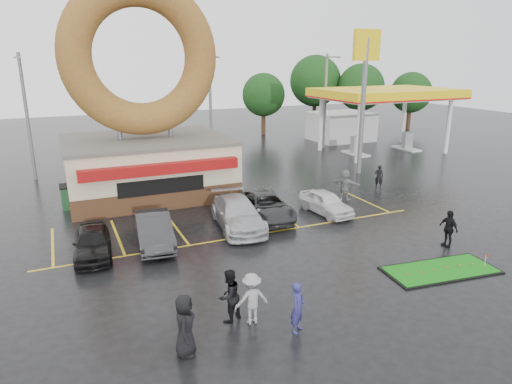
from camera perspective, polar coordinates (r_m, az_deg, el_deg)
name	(u,v)px	position (r m, az deg, el deg)	size (l,w,h in m)	color
ground	(277,263)	(20.24, 2.64, -8.80)	(120.00, 120.00, 0.00)	black
donut_shop	(145,126)	(30.09, -13.67, 8.03)	(10.20, 8.70, 13.50)	#472B19
gas_station	(365,110)	(47.02, 13.50, 9.99)	(12.30, 13.65, 5.90)	silver
shell_sign	(365,75)	(35.44, 13.45, 13.99)	(2.20, 0.36, 10.60)	slate
streetlight_left	(27,114)	(36.53, -26.73, 8.68)	(0.40, 2.21, 9.00)	slate
streetlight_mid	(211,105)	(39.42, -5.68, 10.77)	(0.40, 2.21, 9.00)	slate
streetlight_right	(326,99)	(45.46, 8.72, 11.41)	(0.40, 2.21, 9.00)	slate
tree_far_a	(361,87)	(57.72, 12.98, 12.62)	(5.60, 5.60, 8.00)	#332114
tree_far_b	(411,93)	(60.01, 18.81, 11.68)	(4.90, 4.90, 7.00)	#332114
tree_far_c	(315,81)	(58.79, 7.42, 13.59)	(6.30, 6.30, 9.00)	#332114
tree_far_d	(264,95)	(53.38, 0.95, 12.04)	(4.90, 4.90, 7.00)	#332114
car_black	(92,242)	(21.84, -19.78, -5.94)	(1.59, 3.96, 1.35)	black
car_dgrey	(154,230)	(22.31, -12.65, -4.64)	(1.60, 4.58, 1.51)	#29292B
car_silver	(238,214)	(23.95, -2.31, -2.73)	(2.15, 5.29, 1.54)	#B2B3B8
car_grey	(265,206)	(25.40, 1.19, -1.76)	(2.30, 4.98, 1.39)	#2C2D2F
car_white	(326,203)	(26.43, 8.74, -1.31)	(1.54, 3.84, 1.31)	silver
person_blue	(298,307)	(15.28, 5.25, -14.16)	(0.63, 0.42, 1.73)	navy
person_blackjkt	(229,296)	(15.76, -3.39, -12.81)	(0.90, 0.70, 1.86)	black
person_hoodie	(252,299)	(15.64, -0.54, -13.18)	(1.16, 0.67, 1.80)	gray
person_bystander	(185,325)	(14.28, -8.88, -16.14)	(0.96, 0.62, 1.96)	black
person_cameraman	(448,228)	(23.40, 22.91, -4.21)	(1.05, 0.44, 1.79)	black
person_walker_near	(345,185)	(29.16, 11.09, 0.92)	(1.81, 0.58, 1.95)	gray
person_walker_far	(379,177)	(32.37, 15.12, 1.88)	(0.59, 0.38, 1.61)	black
dumpster	(77,196)	(29.36, -21.42, -0.49)	(1.80, 1.20, 1.30)	#1B4825
putting_green	(440,270)	(20.97, 22.07, -9.02)	(5.01, 2.59, 0.60)	black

